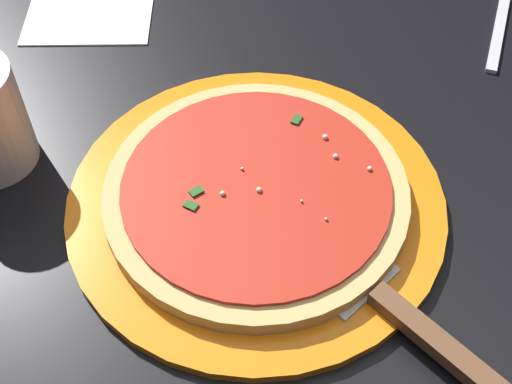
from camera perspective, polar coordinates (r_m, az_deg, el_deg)
restaurant_table at (r=0.79m, az=2.70°, el=-5.88°), size 0.86×0.81×0.76m
serving_plate at (r=0.63m, az=-0.00°, el=-0.85°), size 0.35×0.35×0.01m
pizza at (r=0.62m, az=0.00°, el=-0.02°), size 0.28×0.28×0.02m
pizza_server at (r=0.57m, az=11.63°, el=-9.71°), size 0.21×0.16×0.01m
napkin_folded_right at (r=0.86m, az=-13.65°, el=13.77°), size 0.17×0.13×0.00m
fork at (r=0.89m, az=19.60°, el=13.56°), size 0.04×0.19×0.00m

